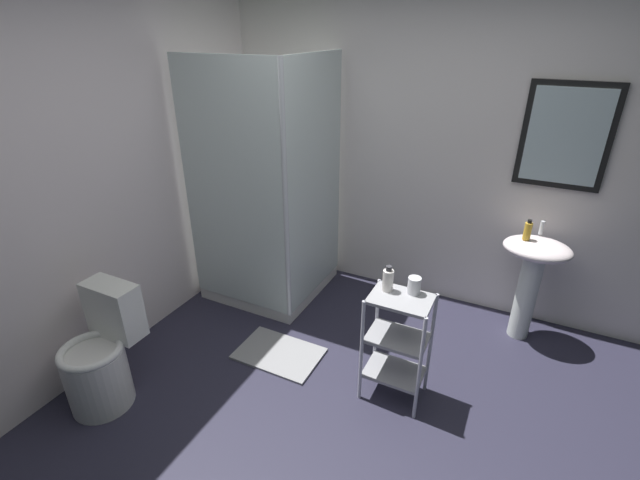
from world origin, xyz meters
The scene contains 12 objects.
ground_plane centered at (0.00, 0.00, -0.01)m, with size 4.20×4.20×0.02m, color #282738.
wall_back centered at (0.01, 1.85, 1.25)m, with size 4.20×0.14×2.50m.
wall_left centered at (-1.85, 0.00, 1.25)m, with size 0.10×4.20×2.50m, color silver.
shower_stall centered at (-1.18, 1.18, 0.46)m, with size 0.92×0.92×2.00m.
pedestal_sink centered at (0.81, 1.52, 0.58)m, with size 0.46×0.37×0.81m.
sink_faucet centered at (0.81, 1.64, 0.86)m, with size 0.03×0.03×0.10m, color silver.
toilet centered at (-1.48, -0.34, 0.31)m, with size 0.37×0.49×0.76m.
storage_cart centered at (0.14, 0.50, 0.44)m, with size 0.38×0.28×0.74m.
hand_soap_bottle centered at (0.73, 1.50, 0.88)m, with size 0.05×0.05×0.15m.
lotion_bottle_white centered at (0.04, 0.54, 0.81)m, with size 0.06×0.06×0.16m.
rinse_cup centered at (0.19, 0.58, 0.79)m, with size 0.08×0.08×0.10m, color silver.
bath_mat centered at (-0.72, 0.49, 0.01)m, with size 0.60×0.40×0.02m, color gray.
Camera 1 is at (0.68, -1.65, 2.17)m, focal length 24.85 mm.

